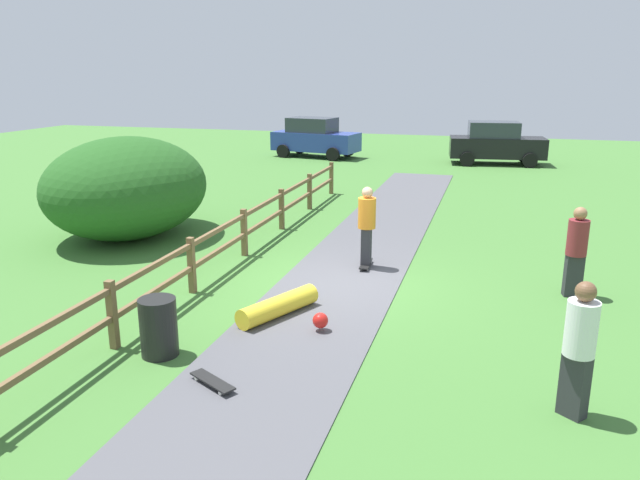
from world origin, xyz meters
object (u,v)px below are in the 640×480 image
object	(u,v)px
skater_fallen	(281,307)
bystander_maroon	(576,248)
bush_large	(127,188)
parked_car_black	(496,143)
skater_riding	(367,223)
skateboard_loose	(212,381)
parked_car_blue	(315,137)
trash_bin	(159,327)
bystander_white	(580,344)

from	to	relation	value
skater_fallen	bystander_maroon	size ratio (longest dim) A/B	0.98
bush_large	bystander_maroon	world-z (taller)	bush_large
parked_car_black	skater_riding	bearing A→B (deg)	-98.45
skateboard_loose	parked_car_blue	size ratio (longest dim) A/B	0.18
trash_bin	parked_car_blue	xyz separation A→B (m)	(-4.04, 21.73, 0.51)
parked_car_black	parked_car_blue	bearing A→B (deg)	179.90
parked_car_blue	parked_car_black	world-z (taller)	same
trash_bin	bystander_white	size ratio (longest dim) A/B	0.51
parked_car_blue	parked_car_black	xyz separation A→B (m)	(8.62, -0.01, 0.00)
skater_fallen	parked_car_black	world-z (taller)	parked_car_black
bush_large	skater_fallen	distance (m)	7.00
bystander_maroon	parked_car_blue	distance (m)	20.11
trash_bin	skateboard_loose	size ratio (longest dim) A/B	1.13
bystander_white	bystander_maroon	bearing A→B (deg)	84.58
trash_bin	skater_fallen	bearing A→B (deg)	55.59
bystander_maroon	parked_car_black	size ratio (longest dim) A/B	0.40
skater_riding	parked_car_blue	bearing A→B (deg)	110.19
bystander_white	parked_car_blue	size ratio (longest dim) A/B	0.40
trash_bin	skater_riding	distance (m)	5.49
bystander_white	bystander_maroon	distance (m)	4.54
parked_car_blue	skateboard_loose	bearing A→B (deg)	-76.86
bystander_maroon	parked_car_blue	xyz separation A→B (m)	(-10.27, 17.29, 0.00)
bystander_maroon	parked_car_blue	size ratio (longest dim) A/B	0.39
parked_car_black	skateboard_loose	bearing A→B (deg)	-98.60
bush_large	trash_bin	distance (m)	7.38
skater_riding	skater_fallen	size ratio (longest dim) A/B	1.04
skateboard_loose	bystander_maroon	size ratio (longest dim) A/B	0.46
bystander_maroon	skater_fallen	bearing A→B (deg)	-152.61
bush_large	trash_bin	size ratio (longest dim) A/B	5.13
skateboard_loose	bystander_white	world-z (taller)	bystander_white
bush_large	parked_car_blue	distance (m)	15.81
skater_riding	parked_car_black	distance (m)	16.86
bystander_maroon	bystander_white	bearing A→B (deg)	-95.42
skateboard_loose	bystander_maroon	distance (m)	7.23
skater_fallen	bystander_white	distance (m)	4.99
skater_fallen	trash_bin	bearing A→B (deg)	-124.41
parked_car_blue	bystander_maroon	bearing A→B (deg)	-59.29
skater_riding	skateboard_loose	size ratio (longest dim) A/B	2.22
skateboard_loose	bystander_maroon	xyz separation A→B (m)	(5.04, 5.11, 0.87)
trash_bin	skater_fallen	world-z (taller)	trash_bin
skater_riding	skater_fallen	xyz separation A→B (m)	(-0.82, -3.17, -0.80)
trash_bin	bystander_white	xyz separation A→B (m)	(5.81, -0.08, 0.53)
bush_large	bystander_white	bearing A→B (deg)	-30.67
trash_bin	skateboard_loose	world-z (taller)	trash_bin
skater_riding	parked_car_blue	xyz separation A→B (m)	(-6.14, 16.69, -0.04)
trash_bin	bush_large	bearing A→B (deg)	126.13
skater_riding	skateboard_loose	distance (m)	5.86
bystander_white	bush_large	bearing A→B (deg)	149.33
skater_fallen	parked_car_black	size ratio (longest dim) A/B	0.39
bush_large	parked_car_black	xyz separation A→B (m)	(8.90, 15.79, -0.32)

